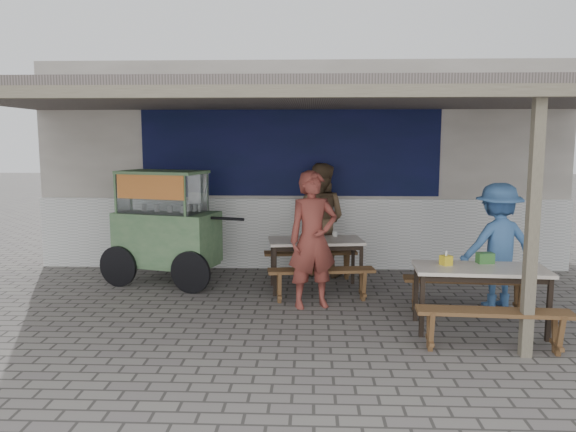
% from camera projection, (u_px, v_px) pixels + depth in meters
% --- Properties ---
extents(ground, '(60.00, 60.00, 0.00)m').
position_uv_depth(ground, '(297.00, 324.00, 6.72)').
color(ground, '#68635E').
rests_on(ground, ground).
extents(back_wall, '(9.00, 1.28, 3.50)m').
position_uv_depth(back_wall, '(302.00, 166.00, 10.03)').
color(back_wall, beige).
rests_on(back_wall, ground).
extents(warung_roof, '(9.00, 4.21, 2.81)m').
position_uv_depth(warung_roof, '(301.00, 99.00, 7.24)').
color(warung_roof, '#615853').
rests_on(warung_roof, ground).
extents(table_left, '(1.43, 0.86, 0.75)m').
position_uv_depth(table_left, '(316.00, 245.00, 8.19)').
color(table_left, silver).
rests_on(table_left, ground).
extents(bench_left_street, '(1.48, 0.46, 0.45)m').
position_uv_depth(bench_left_street, '(321.00, 277.00, 7.64)').
color(bench_left_street, brown).
rests_on(bench_left_street, ground).
extents(bench_left_wall, '(1.48, 0.46, 0.45)m').
position_uv_depth(bench_left_wall, '(310.00, 259.00, 8.83)').
color(bench_left_wall, brown).
rests_on(bench_left_wall, ground).
extents(table_right, '(1.52, 0.78, 0.75)m').
position_uv_depth(table_right, '(480.00, 274.00, 6.41)').
color(table_right, silver).
rests_on(table_right, ground).
extents(bench_right_street, '(1.59, 0.38, 0.45)m').
position_uv_depth(bench_right_street, '(494.00, 320.00, 5.80)').
color(bench_right_street, brown).
rests_on(bench_right_street, ground).
extents(bench_right_wall, '(1.59, 0.38, 0.45)m').
position_uv_depth(bench_right_wall, '(467.00, 287.00, 7.11)').
color(bench_right_wall, brown).
rests_on(bench_right_wall, ground).
extents(vendor_cart, '(2.23, 1.25, 1.73)m').
position_uv_depth(vendor_cart, '(165.00, 223.00, 8.52)').
color(vendor_cart, '#698B5C').
rests_on(vendor_cart, ground).
extents(patron_street_side, '(0.76, 0.61, 1.80)m').
position_uv_depth(patron_street_side, '(313.00, 240.00, 7.31)').
color(patron_street_side, brown).
rests_on(patron_street_side, ground).
extents(patron_wall_side, '(1.07, 0.95, 1.82)m').
position_uv_depth(patron_wall_side, '(319.00, 219.00, 9.10)').
color(patron_wall_side, brown).
rests_on(patron_wall_side, ground).
extents(patron_right_table, '(1.18, 0.85, 1.64)m').
position_uv_depth(patron_right_table, '(497.00, 245.00, 7.36)').
color(patron_right_table, '#4474B6').
rests_on(patron_right_table, ground).
extents(tissue_box, '(0.15, 0.15, 0.11)m').
position_uv_depth(tissue_box, '(446.00, 260.00, 6.50)').
color(tissue_box, yellow).
rests_on(tissue_box, table_right).
extents(donation_box, '(0.20, 0.15, 0.12)m').
position_uv_depth(donation_box, '(485.00, 258.00, 6.60)').
color(donation_box, '#3A7735').
rests_on(donation_box, table_right).
extents(condiment_jar, '(0.07, 0.07, 0.08)m').
position_uv_depth(condiment_jar, '(335.00, 234.00, 8.43)').
color(condiment_jar, silver).
rests_on(condiment_jar, table_left).
extents(condiment_bowl, '(0.23, 0.23, 0.05)m').
position_uv_depth(condiment_bowl, '(310.00, 238.00, 8.16)').
color(condiment_bowl, white).
rests_on(condiment_bowl, table_left).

